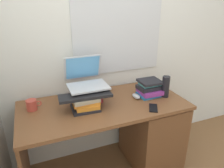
# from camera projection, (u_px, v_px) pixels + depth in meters

# --- Properties ---
(wall_back) EXTENTS (6.00, 0.06, 2.60)m
(wall_back) POSITION_uv_depth(u_px,v_px,m) (89.00, 32.00, 1.92)
(wall_back) COLOR silver
(wall_back) RESTS_ON ground
(desk) EXTENTS (1.42, 0.67, 0.75)m
(desk) POSITION_uv_depth(u_px,v_px,m) (140.00, 130.00, 2.03)
(desk) COLOR brown
(desk) RESTS_ON ground
(book_stack_tall) EXTENTS (0.25, 0.20, 0.15)m
(book_stack_tall) POSITION_uv_depth(u_px,v_px,m) (88.00, 95.00, 1.79)
(book_stack_tall) COLOR #B22D33
(book_stack_tall) RESTS_ON desk
(book_stack_keyboard_riser) EXTENTS (0.23, 0.20, 0.11)m
(book_stack_keyboard_riser) POSITION_uv_depth(u_px,v_px,m) (86.00, 103.00, 1.70)
(book_stack_keyboard_riser) COLOR black
(book_stack_keyboard_riser) RESTS_ON desk
(book_stack_side) EXTENTS (0.24, 0.20, 0.15)m
(book_stack_side) POSITION_uv_depth(u_px,v_px,m) (150.00, 88.00, 1.94)
(book_stack_side) COLOR #2672B2
(book_stack_side) RESTS_ON desk
(laptop) EXTENTS (0.33, 0.31, 0.24)m
(laptop) POSITION_uv_depth(u_px,v_px,m) (86.00, 78.00, 1.80)
(laptop) COLOR #B7BABF
(laptop) RESTS_ON book_stack_tall
(keyboard) EXTENTS (0.43, 0.16, 0.02)m
(keyboard) POSITION_uv_depth(u_px,v_px,m) (85.00, 96.00, 1.67)
(keyboard) COLOR black
(keyboard) RESTS_ON book_stack_keyboard_riser
(computer_mouse) EXTENTS (0.06, 0.10, 0.04)m
(computer_mouse) POSITION_uv_depth(u_px,v_px,m) (136.00, 96.00, 1.91)
(computer_mouse) COLOR #A5A8AD
(computer_mouse) RESTS_ON desk
(mug) EXTENTS (0.12, 0.08, 0.09)m
(mug) POSITION_uv_depth(u_px,v_px,m) (32.00, 105.00, 1.69)
(mug) COLOR #B23F33
(mug) RESTS_ON desk
(water_bottle) EXTENTS (0.07, 0.07, 0.20)m
(water_bottle) POSITION_uv_depth(u_px,v_px,m) (166.00, 87.00, 1.90)
(water_bottle) COLOR black
(water_bottle) RESTS_ON desk
(cell_phone) EXTENTS (0.13, 0.15, 0.01)m
(cell_phone) POSITION_uv_depth(u_px,v_px,m) (153.00, 108.00, 1.73)
(cell_phone) COLOR black
(cell_phone) RESTS_ON desk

